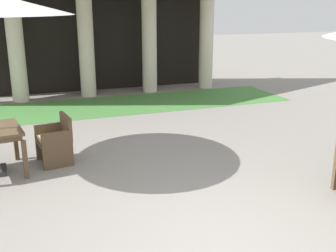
{
  "coord_description": "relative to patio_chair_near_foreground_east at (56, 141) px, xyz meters",
  "views": [
    {
      "loc": [
        -1.98,
        -3.58,
        2.68
      ],
      "look_at": [
        0.16,
        2.21,
        0.84
      ],
      "focal_mm": 44.08,
      "sensor_mm": 36.0,
      "label": 1
    }
  ],
  "objects": [
    {
      "name": "ground_plane",
      "position": [
        1.47,
        -3.43,
        -0.39
      ],
      "size": [
        60.0,
        60.0,
        0.0
      ],
      "primitive_type": "plane",
      "color": "gray"
    },
    {
      "name": "lawn_strip",
      "position": [
        1.47,
        3.77,
        -0.39
      ],
      "size": [
        10.74,
        2.31,
        0.01
      ],
      "primitive_type": "cube",
      "color": "#47843D",
      "rests_on": "ground"
    },
    {
      "name": "patio_chair_near_foreground_east",
      "position": [
        0.0,
        0.0,
        0.0
      ],
      "size": [
        0.6,
        0.68,
        0.84
      ],
      "rotation": [
        0.0,
        0.0,
        -4.57
      ],
      "color": "brown",
      "rests_on": "ground"
    }
  ]
}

